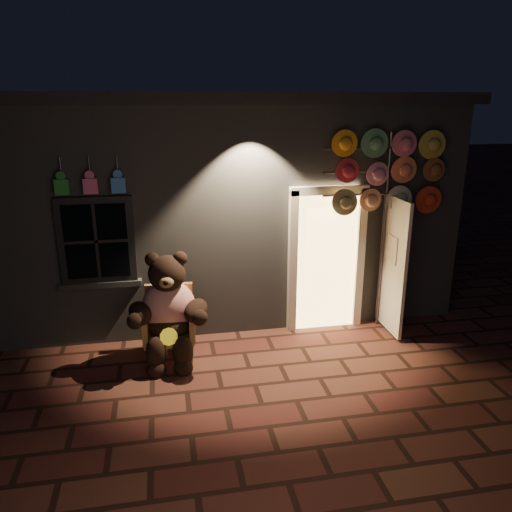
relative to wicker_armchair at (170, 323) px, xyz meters
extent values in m
plane|color=brown|center=(1.00, -0.96, -0.49)|extent=(60.00, 60.00, 0.00)
cube|color=slate|center=(1.00, 3.04, 1.16)|extent=(7.00, 5.00, 3.30)
cube|color=black|center=(1.00, 3.04, 2.89)|extent=(7.30, 5.30, 0.16)
cube|color=black|center=(-0.90, 0.50, 1.06)|extent=(1.00, 0.10, 1.20)
cube|color=black|center=(-0.90, 0.47, 1.06)|extent=(0.82, 0.06, 1.02)
cube|color=slate|center=(-0.90, 0.50, 0.43)|extent=(1.10, 0.14, 0.08)
cube|color=#FFCE72|center=(2.35, 0.52, 0.56)|extent=(0.92, 0.10, 2.10)
cube|color=beige|center=(1.83, 0.48, 0.56)|extent=(0.12, 0.12, 2.20)
cube|color=beige|center=(2.87, 0.48, 0.56)|extent=(0.12, 0.12, 2.20)
cube|color=beige|center=(2.35, 0.48, 1.64)|extent=(1.16, 0.12, 0.12)
cube|color=beige|center=(3.25, 0.14, 0.56)|extent=(0.05, 0.80, 2.00)
cube|color=#227C29|center=(-1.25, 0.42, 1.81)|extent=(0.18, 0.07, 0.20)
cylinder|color=#59595E|center=(-1.25, 0.48, 2.06)|extent=(0.02, 0.02, 0.25)
cube|color=#CD547E|center=(-0.90, 0.42, 1.81)|extent=(0.18, 0.07, 0.20)
cylinder|color=#59595E|center=(-0.90, 0.48, 2.06)|extent=(0.02, 0.02, 0.25)
cube|color=#3670BF|center=(-0.55, 0.42, 1.81)|extent=(0.18, 0.07, 0.20)
cylinder|color=#59595E|center=(-0.55, 0.48, 2.06)|extent=(0.02, 0.02, 0.25)
cube|color=#A4853F|center=(0.00, -0.08, -0.15)|extent=(0.67, 0.63, 0.09)
cube|color=#A4853F|center=(0.01, 0.19, 0.17)|extent=(0.64, 0.11, 0.64)
cube|color=#A4853F|center=(-0.31, -0.08, 0.03)|extent=(0.10, 0.55, 0.37)
cube|color=#A4853F|center=(0.29, -0.12, 0.03)|extent=(0.10, 0.55, 0.37)
cylinder|color=#A4853F|center=(-0.29, -0.32, -0.34)|extent=(0.05, 0.05, 0.29)
cylinder|color=#A4853F|center=(0.25, -0.35, -0.34)|extent=(0.05, 0.05, 0.29)
cylinder|color=#A4853F|center=(-0.26, 0.19, -0.34)|extent=(0.05, 0.05, 0.29)
cylinder|color=#A4853F|center=(0.28, 0.16, -0.34)|extent=(0.05, 0.05, 0.29)
ellipsoid|color=red|center=(0.00, -0.02, 0.24)|extent=(0.74, 0.61, 0.75)
ellipsoid|color=black|center=(0.00, -0.10, 0.02)|extent=(0.61, 0.53, 0.35)
sphere|color=black|center=(0.00, -0.07, 0.73)|extent=(0.51, 0.51, 0.48)
sphere|color=black|center=(-0.18, -0.03, 0.92)|extent=(0.19, 0.19, 0.19)
sphere|color=black|center=(0.18, -0.05, 0.92)|extent=(0.19, 0.19, 0.19)
ellipsoid|color=#9A7446|center=(-0.01, -0.29, 0.69)|extent=(0.20, 0.14, 0.15)
ellipsoid|color=black|center=(-0.37, -0.23, 0.27)|extent=(0.40, 0.55, 0.27)
ellipsoid|color=black|center=(0.34, -0.27, 0.27)|extent=(0.44, 0.56, 0.27)
ellipsoid|color=black|center=(-0.19, -0.41, -0.23)|extent=(0.27, 0.27, 0.46)
ellipsoid|color=black|center=(0.15, -0.43, -0.23)|extent=(0.27, 0.27, 0.46)
sphere|color=black|center=(-0.19, -0.47, -0.42)|extent=(0.25, 0.25, 0.25)
sphere|color=black|center=(0.14, -0.49, -0.42)|extent=(0.25, 0.25, 0.25)
cylinder|color=yellow|center=(-0.02, -0.42, 0.00)|extent=(0.24, 0.11, 0.22)
cylinder|color=#59595E|center=(3.19, 0.42, 0.98)|extent=(0.04, 0.04, 2.93)
cylinder|color=#59595E|center=(2.87, 0.40, 2.23)|extent=(1.30, 0.03, 0.03)
cylinder|color=#59595E|center=(2.87, 0.40, 1.90)|extent=(1.30, 0.03, 0.03)
cylinder|color=#59595E|center=(2.87, 0.40, 1.58)|extent=(1.30, 0.03, 0.03)
cylinder|color=orange|center=(2.50, 0.34, 2.28)|extent=(0.37, 0.11, 0.37)
cylinder|color=#5A9567|center=(2.93, 0.31, 2.28)|extent=(0.37, 0.11, 0.37)
cylinder|color=#D6677A|center=(3.36, 0.28, 2.28)|extent=(0.37, 0.11, 0.37)
cylinder|color=gold|center=(3.80, 0.34, 2.28)|extent=(0.37, 0.11, 0.37)
cylinder|color=#BE293A|center=(2.50, 0.31, 1.90)|extent=(0.37, 0.11, 0.37)
cylinder|color=pink|center=(2.93, 0.28, 1.90)|extent=(0.37, 0.11, 0.37)
cylinder|color=#F07D51|center=(3.36, 0.34, 1.90)|extent=(0.37, 0.11, 0.37)
cylinder|color=brown|center=(3.80, 0.31, 1.90)|extent=(0.37, 0.11, 0.37)
cylinder|color=tan|center=(2.50, 0.28, 1.52)|extent=(0.37, 0.11, 0.37)
cylinder|color=tan|center=(2.93, 0.34, 1.52)|extent=(0.37, 0.11, 0.37)
cylinder|color=beige|center=(3.36, 0.31, 1.52)|extent=(0.37, 0.11, 0.37)
cylinder|color=red|center=(3.80, 0.28, 1.52)|extent=(0.37, 0.11, 0.37)
camera|label=1|loc=(0.01, -6.25, 2.89)|focal=35.00mm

